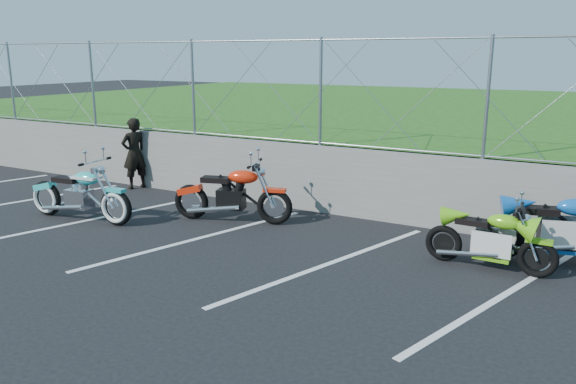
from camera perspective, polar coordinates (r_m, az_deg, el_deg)
The scene contains 10 objects.
ground at distance 8.81m, azimuth -12.92°, elevation -6.41°, with size 90.00×90.00×0.00m, color black.
retaining_wall at distance 11.36m, azimuth -1.34°, elevation 1.92°, with size 30.00×0.22×1.30m, color slate.
grass_field at distance 20.52m, azimuth 12.96°, elevation 6.91°, with size 30.00×20.00×1.30m, color #225115.
chain_link_fence at distance 11.14m, azimuth -1.39°, elevation 10.26°, with size 28.00×0.03×2.00m.
parking_lines at distance 8.87m, azimuth -2.75°, elevation -5.88°, with size 18.29×4.31×0.01m.
cruiser_turquoise at distance 10.96m, azimuth -20.29°, elevation -0.39°, with size 2.33×0.73×1.16m.
naked_orange at distance 10.24m, azimuth -5.53°, elevation -0.44°, with size 2.20×0.86×1.12m.
sportbike_green at distance 8.48m, azimuth 19.96°, elevation -4.77°, with size 1.84×0.65×0.95m.
sportbike_blue at distance 9.06m, azimuth 25.98°, elevation -3.65°, with size 2.14×0.85×1.13m.
person_standing at distance 13.21m, azimuth -15.36°, elevation 3.80°, with size 0.59×0.39×1.61m, color black.
Camera 1 is at (5.60, -6.10, 2.99)m, focal length 35.00 mm.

